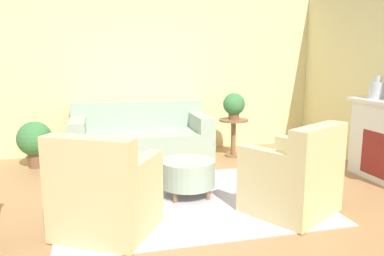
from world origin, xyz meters
The scene contains 11 objects.
ground_plane centered at (0.00, 0.00, 0.00)m, with size 16.00×16.00×0.00m, color #AD7F51.
wall_back centered at (0.00, 2.55, 1.40)m, with size 8.99×0.12×2.80m.
rug centered at (0.00, 0.00, 0.01)m, with size 2.88×2.12×0.01m.
couch centered at (-0.34, 2.00, 0.33)m, with size 2.20×0.99×0.91m.
armchair_left centered at (-0.98, -0.61, 0.37)m, with size 1.11×1.09×0.96m.
armchair_right centered at (0.98, -0.61, 0.37)m, with size 1.11×1.09×0.96m.
ottoman_table centered at (0.00, 0.16, 0.28)m, with size 0.65×0.65×0.43m.
side_table centered at (1.17, 1.78, 0.42)m, with size 0.48×0.48×0.63m.
vase_mantel_near centered at (2.68, 0.33, 1.20)m, with size 0.20×0.20×0.31m.
potted_plant_on_side_table centered at (1.17, 1.78, 0.87)m, with size 0.36×0.36×0.44m.
potted_plant_floor centered at (-1.95, 1.89, 0.42)m, with size 0.51×0.51×0.70m.
Camera 1 is at (-0.99, -3.99, 1.62)m, focal length 35.00 mm.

